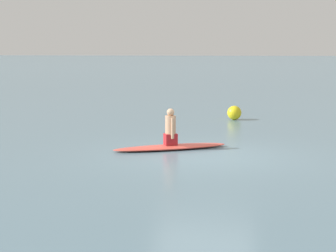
% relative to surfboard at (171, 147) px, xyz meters
% --- Properties ---
extents(ground_plane, '(400.00, 400.00, 0.00)m').
position_rel_surfboard_xyz_m(ground_plane, '(-0.80, -0.97, -0.06)').
color(ground_plane, slate).
extents(surfboard, '(2.00, 3.07, 0.12)m').
position_rel_surfboard_xyz_m(surfboard, '(0.00, 0.00, 0.00)').
color(surfboard, '#D84C3F').
rests_on(surfboard, ground).
extents(person_paddler, '(0.41, 0.40, 0.97)m').
position_rel_surfboard_xyz_m(person_paddler, '(0.00, -0.00, 0.50)').
color(person_paddler, '#A51E23').
rests_on(person_paddler, surfboard).
extents(buoy_marker, '(0.53, 0.53, 0.53)m').
position_rel_surfboard_xyz_m(buoy_marker, '(6.53, -1.43, 0.20)').
color(buoy_marker, yellow).
rests_on(buoy_marker, ground).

